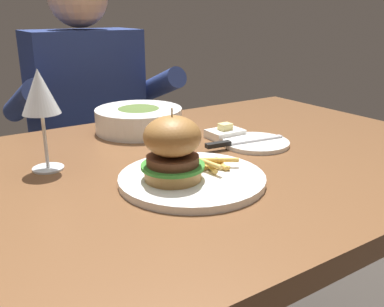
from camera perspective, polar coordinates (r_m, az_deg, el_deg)
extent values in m
cube|color=brown|center=(0.89, -1.69, -2.48)|extent=(1.34, 0.83, 0.04)
cylinder|color=brown|center=(1.65, 10.14, -6.52)|extent=(0.06, 0.06, 0.70)
cylinder|color=white|center=(0.79, -0.01, -3.40)|extent=(0.27, 0.27, 0.01)
cylinder|color=#B78447|center=(0.76, -2.56, -2.63)|extent=(0.10, 0.10, 0.02)
cylinder|color=#38842D|center=(0.76, -2.58, -1.65)|extent=(0.11, 0.11, 0.01)
cylinder|color=brown|center=(0.76, -2.59, -0.86)|extent=(0.09, 0.09, 0.02)
ellipsoid|color=#9C6A35|center=(0.74, -2.64, 2.31)|extent=(0.10, 0.10, 0.07)
cylinder|color=#CCB78C|center=(0.74, -2.67, 4.18)|extent=(0.00, 0.00, 0.05)
cylinder|color=#E0B251|center=(0.81, 1.92, -1.87)|extent=(0.05, 0.02, 0.01)
cylinder|color=gold|center=(0.83, 3.91, -1.37)|extent=(0.03, 0.06, 0.01)
cylinder|color=#E0B251|center=(0.82, 1.16, -1.33)|extent=(0.07, 0.03, 0.01)
cylinder|color=#E0B251|center=(0.81, 2.42, -1.76)|extent=(0.02, 0.06, 0.01)
cylinder|color=gold|center=(0.82, 3.76, -0.87)|extent=(0.06, 0.05, 0.01)
cylinder|color=gold|center=(0.81, 3.01, -1.72)|extent=(0.04, 0.05, 0.01)
cylinder|color=#EABC5B|center=(0.79, 2.55, -1.31)|extent=(0.02, 0.06, 0.01)
cylinder|color=silver|center=(0.90, -18.61, -1.88)|extent=(0.06, 0.06, 0.00)
cylinder|color=silver|center=(0.88, -18.99, 1.59)|extent=(0.01, 0.01, 0.11)
cone|color=silver|center=(0.86, -19.67, 7.81)|extent=(0.07, 0.07, 0.09)
cylinder|color=white|center=(1.01, 8.51, 1.41)|extent=(0.16, 0.16, 0.01)
cube|color=silver|center=(1.01, 8.53, 1.81)|extent=(0.14, 0.03, 0.00)
cube|color=black|center=(0.96, 3.52, 1.21)|extent=(0.06, 0.02, 0.01)
cube|color=white|center=(1.06, 4.43, 2.66)|extent=(0.09, 0.06, 0.02)
cube|color=#F4E58C|center=(1.06, 4.45, 3.59)|extent=(0.03, 0.03, 0.02)
cylinder|color=white|center=(1.12, -7.09, 4.49)|extent=(0.22, 0.22, 0.06)
ellipsoid|color=#4C662D|center=(1.12, -7.14, 5.68)|extent=(0.12, 0.12, 0.02)
cube|color=#282833|center=(1.69, -12.57, -10.47)|extent=(0.30, 0.22, 0.46)
cube|color=navy|center=(1.52, -13.86, 5.89)|extent=(0.36, 0.20, 0.52)
cylinder|color=navy|center=(1.38, -21.54, 6.38)|extent=(0.07, 0.34, 0.18)
cylinder|color=navy|center=(1.53, -5.14, 8.70)|extent=(0.07, 0.34, 0.18)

